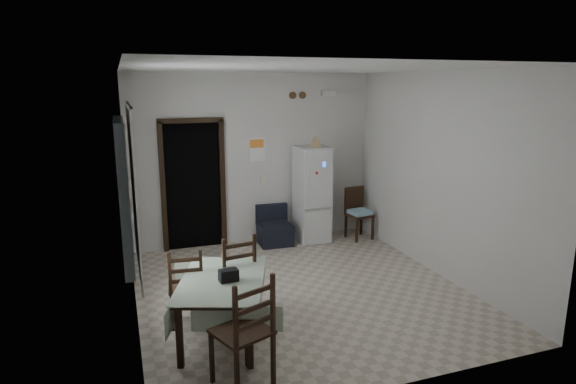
% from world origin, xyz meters
% --- Properties ---
extents(ground, '(4.50, 4.50, 0.00)m').
position_xyz_m(ground, '(0.00, 0.00, 0.00)').
color(ground, '#BCAE9A').
rests_on(ground, ground).
extents(ceiling, '(4.20, 4.50, 0.02)m').
position_xyz_m(ceiling, '(0.00, 0.00, 2.90)').
color(ceiling, white).
rests_on(ceiling, ground).
extents(wall_back, '(4.20, 0.02, 2.90)m').
position_xyz_m(wall_back, '(0.00, 2.25, 1.45)').
color(wall_back, silver).
rests_on(wall_back, ground).
extents(wall_front, '(4.20, 0.02, 2.90)m').
position_xyz_m(wall_front, '(0.00, -2.25, 1.45)').
color(wall_front, silver).
rests_on(wall_front, ground).
extents(wall_left, '(0.02, 4.50, 2.90)m').
position_xyz_m(wall_left, '(-2.10, 0.00, 1.45)').
color(wall_left, silver).
rests_on(wall_left, ground).
extents(wall_right, '(0.02, 4.50, 2.90)m').
position_xyz_m(wall_right, '(2.10, 0.00, 1.45)').
color(wall_right, silver).
rests_on(wall_right, ground).
extents(doorway, '(1.06, 0.52, 2.22)m').
position_xyz_m(doorway, '(-1.05, 2.45, 1.06)').
color(doorway, black).
rests_on(doorway, ground).
extents(window_recess, '(0.10, 1.20, 1.60)m').
position_xyz_m(window_recess, '(-2.15, -0.20, 1.55)').
color(window_recess, silver).
rests_on(window_recess, ground).
extents(curtain, '(0.02, 1.45, 1.85)m').
position_xyz_m(curtain, '(-2.04, -0.20, 1.55)').
color(curtain, white).
rests_on(curtain, ground).
extents(curtain_rod, '(0.02, 1.60, 0.02)m').
position_xyz_m(curtain_rod, '(-2.03, -0.20, 2.50)').
color(curtain_rod, black).
rests_on(curtain_rod, ground).
extents(calendar, '(0.28, 0.02, 0.40)m').
position_xyz_m(calendar, '(0.05, 2.24, 1.62)').
color(calendar, white).
rests_on(calendar, ground).
extents(calendar_image, '(0.24, 0.01, 0.14)m').
position_xyz_m(calendar_image, '(0.05, 2.23, 1.72)').
color(calendar_image, orange).
rests_on(calendar_image, ground).
extents(light_switch, '(0.08, 0.02, 0.12)m').
position_xyz_m(light_switch, '(0.15, 2.24, 1.10)').
color(light_switch, beige).
rests_on(light_switch, ground).
extents(vent_left, '(0.12, 0.03, 0.12)m').
position_xyz_m(vent_left, '(0.70, 2.23, 2.52)').
color(vent_left, '#533621').
rests_on(vent_left, ground).
extents(vent_right, '(0.12, 0.03, 0.12)m').
position_xyz_m(vent_right, '(0.88, 2.23, 2.52)').
color(vent_right, '#533621').
rests_on(vent_right, ground).
extents(emergency_light, '(0.25, 0.07, 0.09)m').
position_xyz_m(emergency_light, '(1.35, 2.21, 2.55)').
color(emergency_light, white).
rests_on(emergency_light, ground).
extents(fridge, '(0.57, 0.57, 1.67)m').
position_xyz_m(fridge, '(0.95, 1.93, 0.84)').
color(fridge, silver).
rests_on(fridge, ground).
extents(tan_cone, '(0.23, 0.23, 0.19)m').
position_xyz_m(tan_cone, '(0.98, 1.89, 1.77)').
color(tan_cone, tan).
rests_on(tan_cone, fridge).
extents(navy_seat, '(0.57, 0.56, 0.67)m').
position_xyz_m(navy_seat, '(0.27, 1.93, 0.33)').
color(navy_seat, black).
rests_on(navy_seat, ground).
extents(corner_chair, '(0.45, 0.45, 0.92)m').
position_xyz_m(corner_chair, '(1.79, 1.74, 0.46)').
color(corner_chair, black).
rests_on(corner_chair, ground).
extents(dining_table, '(1.27, 1.54, 0.68)m').
position_xyz_m(dining_table, '(-1.23, -0.87, 0.34)').
color(dining_table, '#95A68E').
rests_on(dining_table, ground).
extents(black_bag, '(0.21, 0.14, 0.13)m').
position_xyz_m(black_bag, '(-1.17, -0.95, 0.75)').
color(black_bag, black).
rests_on(black_bag, dining_table).
extents(dining_chair_far_left, '(0.43, 0.43, 0.92)m').
position_xyz_m(dining_chair_far_left, '(-1.55, -0.38, 0.46)').
color(dining_chair_far_left, black).
rests_on(dining_chair_far_left, ground).
extents(dining_chair_far_right, '(0.49, 0.49, 1.02)m').
position_xyz_m(dining_chair_far_right, '(-0.98, -0.33, 0.51)').
color(dining_chair_far_right, black).
rests_on(dining_chair_far_right, ground).
extents(dining_chair_near_head, '(0.61, 0.61, 1.09)m').
position_xyz_m(dining_chair_near_head, '(-1.24, -1.75, 0.55)').
color(dining_chair_near_head, black).
rests_on(dining_chair_near_head, ground).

